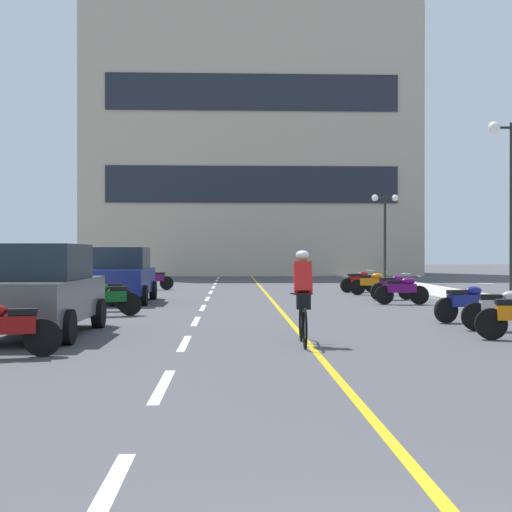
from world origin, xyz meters
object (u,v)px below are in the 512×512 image
at_px(parked_car_mid, 123,275).
at_px(motorcycle_2, 5,328).
at_px(street_lamp_mid, 512,172).
at_px(cyclist_rider, 303,295).
at_px(street_lamp_far, 385,217).
at_px(motorcycle_9, 393,286).
at_px(motorcycle_7, 104,294).
at_px(motorcycle_12, 154,279).
at_px(motorcycle_5, 467,302).
at_px(motorcycle_4, 503,309).
at_px(motorcycle_6, 108,298).
at_px(motorcycle_10, 372,283).
at_px(parked_car_near, 41,290).
at_px(motorcycle_8, 402,290).
at_px(motorcycle_11, 359,281).

relative_size(parked_car_mid, motorcycle_2, 2.50).
relative_size(street_lamp_mid, cyclist_rider, 3.09).
height_order(street_lamp_far, motorcycle_9, street_lamp_far).
relative_size(street_lamp_far, motorcycle_9, 2.81).
height_order(motorcycle_7, motorcycle_12, same).
xyz_separation_m(street_lamp_mid, motorcycle_12, (-11.85, 10.11, -3.61)).
bearing_deg(motorcycle_5, motorcycle_4, -85.24).
bearing_deg(parked_car_mid, motorcycle_4, -42.90).
bearing_deg(motorcycle_9, street_lamp_far, 78.50).
height_order(motorcycle_6, cyclist_rider, cyclist_rider).
bearing_deg(motorcycle_12, motorcycle_5, -58.22).
bearing_deg(motorcycle_7, motorcycle_4, -29.29).
bearing_deg(motorcycle_5, motorcycle_10, 90.66).
distance_m(parked_car_near, motorcycle_10, 15.59).
relative_size(street_lamp_far, motorcycle_4, 2.74).
xyz_separation_m(motorcycle_7, motorcycle_9, (9.17, 4.31, 0.00)).
distance_m(motorcycle_8, motorcycle_12, 12.54).
bearing_deg(motorcycle_10, motorcycle_11, 94.14).
relative_size(street_lamp_far, parked_car_near, 1.10).
height_order(motorcycle_11, motorcycle_12, same).
relative_size(motorcycle_2, motorcycle_6, 1.01).
distance_m(motorcycle_9, motorcycle_12, 11.29).
height_order(motorcycle_6, motorcycle_10, same).
bearing_deg(parked_car_near, street_lamp_mid, 28.46).
height_order(parked_car_mid, motorcycle_10, parked_car_mid).
xyz_separation_m(street_lamp_mid, street_lamp_far, (-0.14, 16.52, -0.52)).
height_order(street_lamp_far, motorcycle_2, street_lamp_far).
height_order(parked_car_near, motorcycle_11, parked_car_near).
xyz_separation_m(motorcycle_2, cyclist_rider, (4.83, 1.41, 0.41)).
relative_size(street_lamp_mid, street_lamp_far, 1.17).
xyz_separation_m(street_lamp_far, motorcycle_11, (-3.00, -8.62, -3.09)).
bearing_deg(motorcycle_9, parked_car_mid, -174.57).
bearing_deg(motorcycle_5, parked_car_mid, 143.25).
height_order(motorcycle_4, motorcycle_12, same).
bearing_deg(motorcycle_12, motorcycle_6, -88.98).
distance_m(motorcycle_8, cyclist_rider, 10.20).
bearing_deg(street_lamp_far, motorcycle_6, -121.16).
relative_size(parked_car_mid, motorcycle_7, 2.48).
height_order(parked_car_near, motorcycle_4, parked_car_near).
bearing_deg(motorcycle_6, motorcycle_8, 23.21).
distance_m(motorcycle_11, cyclist_rider, 16.50).
relative_size(parked_car_near, motorcycle_7, 2.48).
height_order(parked_car_near, motorcycle_2, parked_car_near).
xyz_separation_m(parked_car_mid, cyclist_rider, (4.87, -10.56, -0.03)).
bearing_deg(motorcycle_7, motorcycle_6, -76.22).
distance_m(street_lamp_far, cyclist_rider, 25.74).
xyz_separation_m(parked_car_mid, motorcycle_4, (9.29, -8.63, -0.44)).
bearing_deg(parked_car_mid, motorcycle_6, -85.47).
relative_size(motorcycle_5, motorcycle_11, 1.01).
height_order(motorcycle_6, motorcycle_7, same).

